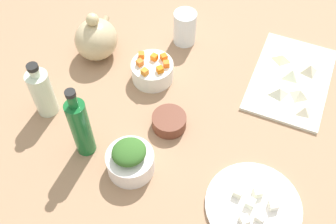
{
  "coord_description": "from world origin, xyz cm",
  "views": [
    {
      "loc": [
        -62.22,
        -24.06,
        97.87
      ],
      "look_at": [
        0.0,
        0.0,
        8.0
      ],
      "focal_mm": 43.03,
      "sensor_mm": 36.0,
      "label": 1
    }
  ],
  "objects_px": {
    "teapot": "(96,39)",
    "bottle_0": "(81,127)",
    "plate_tofu": "(253,206)",
    "cutting_board": "(291,79)",
    "bowl_greens": "(131,162)",
    "drinking_glass_0": "(185,28)",
    "bowl_carrots": "(152,71)",
    "bowl_small_side": "(169,121)",
    "bottle_1": "(42,92)"
  },
  "relations": [
    {
      "from": "bowl_small_side",
      "to": "drinking_glass_0",
      "type": "relative_size",
      "value": 0.85
    },
    {
      "from": "teapot",
      "to": "bottle_0",
      "type": "relative_size",
      "value": 0.67
    },
    {
      "from": "bowl_greens",
      "to": "teapot",
      "type": "height_order",
      "value": "teapot"
    },
    {
      "from": "bottle_0",
      "to": "cutting_board",
      "type": "bearing_deg",
      "value": -46.57
    },
    {
      "from": "plate_tofu",
      "to": "bowl_greens",
      "type": "height_order",
      "value": "bowl_greens"
    },
    {
      "from": "plate_tofu",
      "to": "drinking_glass_0",
      "type": "distance_m",
      "value": 0.62
    },
    {
      "from": "drinking_glass_0",
      "to": "plate_tofu",
      "type": "bearing_deg",
      "value": -144.12
    },
    {
      "from": "bowl_greens",
      "to": "bowl_small_side",
      "type": "bearing_deg",
      "value": -14.93
    },
    {
      "from": "bowl_greens",
      "to": "bottle_1",
      "type": "height_order",
      "value": "bottle_1"
    },
    {
      "from": "bowl_carrots",
      "to": "teapot",
      "type": "height_order",
      "value": "teapot"
    },
    {
      "from": "bowl_small_side",
      "to": "teapot",
      "type": "relative_size",
      "value": 0.59
    },
    {
      "from": "cutting_board",
      "to": "bowl_carrots",
      "type": "distance_m",
      "value": 0.43
    },
    {
      "from": "plate_tofu",
      "to": "teapot",
      "type": "height_order",
      "value": "teapot"
    },
    {
      "from": "teapot",
      "to": "drinking_glass_0",
      "type": "bearing_deg",
      "value": -56.4
    },
    {
      "from": "plate_tofu",
      "to": "teapot",
      "type": "bearing_deg",
      "value": 60.55
    },
    {
      "from": "plate_tofu",
      "to": "bottle_1",
      "type": "relative_size",
      "value": 1.28
    },
    {
      "from": "bowl_small_side",
      "to": "teapot",
      "type": "bearing_deg",
      "value": 59.85
    },
    {
      "from": "drinking_glass_0",
      "to": "teapot",
      "type": "bearing_deg",
      "value": 123.6
    },
    {
      "from": "cutting_board",
      "to": "bottle_1",
      "type": "height_order",
      "value": "bottle_1"
    },
    {
      "from": "plate_tofu",
      "to": "drinking_glass_0",
      "type": "height_order",
      "value": "drinking_glass_0"
    },
    {
      "from": "plate_tofu",
      "to": "bowl_small_side",
      "type": "bearing_deg",
      "value": 61.34
    },
    {
      "from": "teapot",
      "to": "bottle_1",
      "type": "relative_size",
      "value": 0.88
    },
    {
      "from": "bowl_greens",
      "to": "bottle_0",
      "type": "relative_size",
      "value": 0.51
    },
    {
      "from": "bowl_small_side",
      "to": "bowl_greens",
      "type": "bearing_deg",
      "value": 165.07
    },
    {
      "from": "bottle_0",
      "to": "drinking_glass_0",
      "type": "bearing_deg",
      "value": -12.06
    },
    {
      "from": "bottle_1",
      "to": "drinking_glass_0",
      "type": "relative_size",
      "value": 1.63
    },
    {
      "from": "drinking_glass_0",
      "to": "bottle_1",
      "type": "bearing_deg",
      "value": 146.74
    },
    {
      "from": "plate_tofu",
      "to": "teapot",
      "type": "xyz_separation_m",
      "value": [
        0.34,
        0.6,
        0.06
      ]
    },
    {
      "from": "cutting_board",
      "to": "bowl_small_side",
      "type": "xyz_separation_m",
      "value": [
        -0.3,
        0.29,
        0.02
      ]
    },
    {
      "from": "bowl_small_side",
      "to": "drinking_glass_0",
      "type": "bearing_deg",
      "value": 12.7
    },
    {
      "from": "teapot",
      "to": "bowl_carrots",
      "type": "bearing_deg",
      "value": -99.16
    },
    {
      "from": "plate_tofu",
      "to": "teapot",
      "type": "distance_m",
      "value": 0.69
    },
    {
      "from": "cutting_board",
      "to": "bowl_greens",
      "type": "height_order",
      "value": "bowl_greens"
    },
    {
      "from": "bowl_greens",
      "to": "bowl_carrots",
      "type": "xyz_separation_m",
      "value": [
        0.32,
        0.07,
        -0.0
      ]
    },
    {
      "from": "teapot",
      "to": "bottle_1",
      "type": "distance_m",
      "value": 0.26
    },
    {
      "from": "bowl_carrots",
      "to": "bottle_1",
      "type": "xyz_separation_m",
      "value": [
        -0.23,
        0.24,
        0.05
      ]
    },
    {
      "from": "bowl_small_side",
      "to": "bottle_1",
      "type": "bearing_deg",
      "value": 101.8
    },
    {
      "from": "bowl_carrots",
      "to": "teapot",
      "type": "xyz_separation_m",
      "value": [
        0.03,
        0.2,
        0.04
      ]
    },
    {
      "from": "plate_tofu",
      "to": "bottle_0",
      "type": "height_order",
      "value": "bottle_0"
    },
    {
      "from": "cutting_board",
      "to": "drinking_glass_0",
      "type": "relative_size",
      "value": 3.03
    },
    {
      "from": "bowl_small_side",
      "to": "bottle_0",
      "type": "height_order",
      "value": "bottle_0"
    },
    {
      "from": "cutting_board",
      "to": "bowl_small_side",
      "type": "relative_size",
      "value": 3.58
    },
    {
      "from": "bowl_small_side",
      "to": "bottle_1",
      "type": "distance_m",
      "value": 0.36
    },
    {
      "from": "cutting_board",
      "to": "bottle_0",
      "type": "bearing_deg",
      "value": 133.43
    },
    {
      "from": "cutting_board",
      "to": "plate_tofu",
      "type": "height_order",
      "value": "plate_tofu"
    },
    {
      "from": "bowl_greens",
      "to": "bottle_1",
      "type": "distance_m",
      "value": 0.33
    },
    {
      "from": "cutting_board",
      "to": "plate_tofu",
      "type": "relative_size",
      "value": 1.45
    },
    {
      "from": "bowl_greens",
      "to": "drinking_glass_0",
      "type": "height_order",
      "value": "drinking_glass_0"
    },
    {
      "from": "bowl_greens",
      "to": "bowl_small_side",
      "type": "height_order",
      "value": "bowl_greens"
    },
    {
      "from": "bowl_carrots",
      "to": "bowl_greens",
      "type": "bearing_deg",
      "value": -167.62
    }
  ]
}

